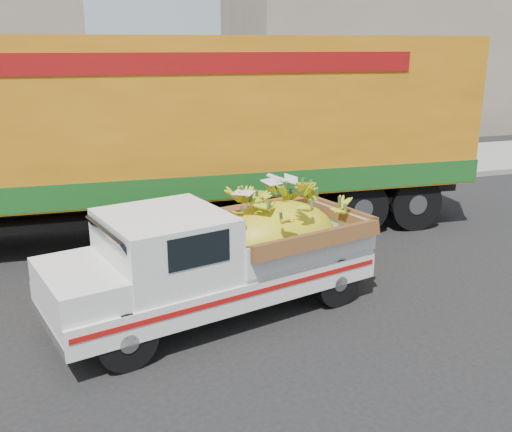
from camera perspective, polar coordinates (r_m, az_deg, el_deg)
name	(u,v)px	position (r m, az deg, el deg)	size (l,w,h in m)	color
ground	(70,330)	(8.14, -18.12, -10.74)	(100.00, 100.00, 0.00)	black
curb	(65,207)	(13.76, -18.59, 0.84)	(60.00, 0.25, 0.15)	gray
sidewalk	(64,187)	(15.79, -18.67, 2.80)	(60.00, 4.00, 0.14)	gray
building_right	(396,60)	(26.22, 13.82, 14.91)	(14.00, 6.00, 6.00)	gray
pickup_truck	(236,252)	(8.02, -2.05, -3.66)	(4.77, 2.70, 1.58)	black
semi_trailer	(175,128)	(11.11, -8.09, 8.72)	(12.04, 3.11, 3.80)	black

